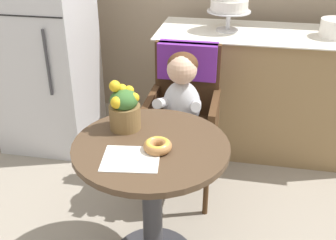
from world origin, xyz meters
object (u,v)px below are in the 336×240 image
(seated_child, at_px, (181,103))
(donut_front, at_px, (158,145))
(cafe_table, at_px, (152,182))
(wicker_chair, at_px, (185,97))
(refrigerator, at_px, (42,35))
(flower_vase, at_px, (124,108))
(tiered_cake_stand, at_px, (229,4))

(seated_child, relative_size, donut_front, 5.69)
(cafe_table, distance_m, wicker_chair, 0.71)
(cafe_table, bearing_deg, refrigerator, 133.67)
(cafe_table, height_order, flower_vase, flower_vase)
(cafe_table, height_order, wicker_chair, wicker_chair)
(cafe_table, relative_size, flower_vase, 2.92)
(cafe_table, relative_size, refrigerator, 0.42)
(cafe_table, relative_size, seated_child, 0.99)
(seated_child, bearing_deg, tiered_cake_stand, 75.03)
(cafe_table, distance_m, flower_vase, 0.38)
(cafe_table, distance_m, donut_front, 0.24)
(cafe_table, xyz_separation_m, refrigerator, (-1.05, 1.10, 0.34))
(donut_front, relative_size, refrigerator, 0.08)
(cafe_table, bearing_deg, tiered_cake_stand, 79.07)
(cafe_table, xyz_separation_m, tiered_cake_stand, (0.25, 1.30, 0.57))
(wicker_chair, bearing_deg, refrigerator, 163.25)
(donut_front, distance_m, refrigerator, 1.59)
(tiered_cake_stand, bearing_deg, refrigerator, -171.26)
(tiered_cake_stand, bearing_deg, donut_front, -98.84)
(tiered_cake_stand, bearing_deg, seated_child, -104.97)
(seated_child, xyz_separation_m, refrigerator, (-1.10, 0.56, 0.17))
(wicker_chair, distance_m, refrigerator, 1.19)
(wicker_chair, height_order, flower_vase, flower_vase)
(flower_vase, relative_size, tiered_cake_stand, 0.82)
(tiered_cake_stand, bearing_deg, wicker_chair, -108.60)
(seated_child, distance_m, flower_vase, 0.49)
(cafe_table, relative_size, donut_front, 5.64)
(donut_front, bearing_deg, seated_child, 89.35)
(donut_front, height_order, flower_vase, flower_vase)
(wicker_chair, bearing_deg, tiered_cake_stand, 74.76)
(donut_front, xyz_separation_m, tiered_cake_stand, (0.21, 1.35, 0.34))
(wicker_chair, xyz_separation_m, tiered_cake_stand, (0.20, 0.60, 0.44))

